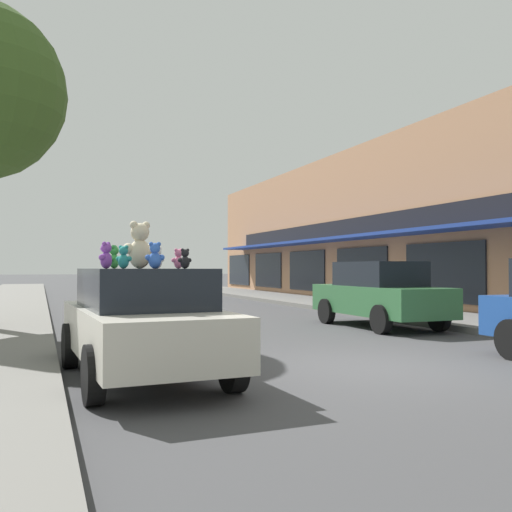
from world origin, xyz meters
The scene contains 12 objects.
ground_plane centered at (0.00, 0.00, 0.00)m, with size 260.00×260.00×0.00m, color #424244.
storefront_row centered at (12.86, 10.47, 3.39)m, with size 11.61×41.67×6.78m.
plush_art_car centered at (-3.48, 0.33, 0.82)m, with size 2.05×4.32×1.54m.
teddy_bear_giant centered at (-3.47, 0.70, 1.88)m, with size 0.53×0.36×0.69m.
teddy_bear_green centered at (-3.75, 1.39, 1.72)m, with size 0.20×0.28×0.37m.
teddy_bear_purple centered at (-4.07, -0.45, 1.70)m, with size 0.21×0.24×0.34m.
teddy_bear_black centered at (-3.09, -0.53, 1.67)m, with size 0.20×0.13×0.26m.
teddy_bear_teal centered at (-3.77, 0.15, 1.69)m, with size 0.23×0.20×0.32m.
teddy_bear_pink centered at (-3.08, -0.11, 1.67)m, with size 0.21×0.14×0.27m.
teddy_bear_blue centered at (-3.50, -0.67, 1.70)m, with size 0.25×0.16×0.33m.
teddy_bear_white centered at (-3.23, 0.62, 1.70)m, with size 0.24×0.16×0.32m.
parked_car_far_center centered at (3.45, 5.09, 0.88)m, with size 1.85×4.37×1.71m.
Camera 1 is at (-4.83, -7.70, 1.55)m, focal length 40.00 mm.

